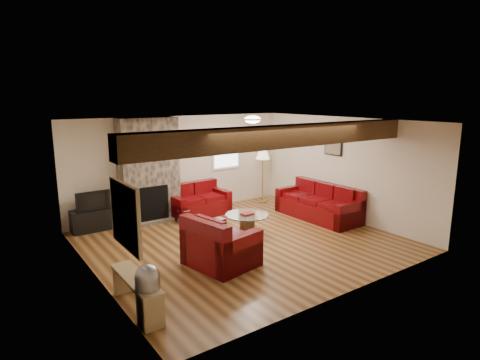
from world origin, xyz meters
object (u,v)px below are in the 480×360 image
(loveseat, at_px, (198,200))
(television, at_px, (92,200))
(coffee_table, at_px, (247,224))
(armchair_red, at_px, (221,240))
(floor_lamp, at_px, (263,157))
(sofa_three, at_px, (318,202))
(tv_cabinet, at_px, (94,220))

(loveseat, distance_m, television, 2.57)
(television, bearing_deg, coffee_table, -40.01)
(loveseat, relative_size, armchair_red, 1.33)
(television, relative_size, floor_lamp, 0.49)
(loveseat, relative_size, coffee_table, 1.59)
(sofa_three, distance_m, television, 5.34)
(sofa_three, bearing_deg, tv_cabinet, -115.60)
(armchair_red, bearing_deg, television, 11.30)
(floor_lamp, bearing_deg, coffee_table, -134.92)
(armchair_red, distance_m, coffee_table, 1.68)
(coffee_table, xyz_separation_m, tv_cabinet, (-2.67, 2.24, 0.01))
(coffee_table, relative_size, tv_cabinet, 0.97)
(coffee_table, bearing_deg, floor_lamp, 45.08)
(armchair_red, height_order, tv_cabinet, armchair_red)
(coffee_table, distance_m, floor_lamp, 3.03)
(armchair_red, xyz_separation_m, coffee_table, (1.32, 1.02, -0.23))
(tv_cabinet, height_order, television, television)
(tv_cabinet, bearing_deg, coffee_table, -40.01)
(armchair_red, height_order, television, television)
(tv_cabinet, height_order, floor_lamp, floor_lamp)
(tv_cabinet, relative_size, floor_lamp, 0.65)
(sofa_three, distance_m, armchair_red, 3.62)
(sofa_three, xyz_separation_m, floor_lamp, (-0.16, 2.02, 0.88))
(tv_cabinet, bearing_deg, loveseat, -6.75)
(armchair_red, distance_m, tv_cabinet, 3.53)
(coffee_table, bearing_deg, loveseat, 93.90)
(sofa_three, relative_size, television, 2.92)
(floor_lamp, bearing_deg, loveseat, -178.12)
(sofa_three, distance_m, tv_cabinet, 5.33)
(armchair_red, xyz_separation_m, television, (-1.35, 3.25, 0.25))
(coffee_table, bearing_deg, tv_cabinet, 139.99)
(loveseat, distance_m, coffee_table, 1.95)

